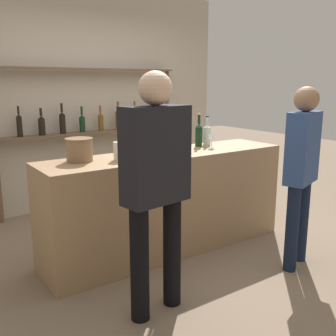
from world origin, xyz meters
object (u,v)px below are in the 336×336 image
Objects in this scene: counter_bottle_1 at (199,134)px; counter_bottle_0 at (179,141)px; ice_bucket at (79,150)px; customer_left at (156,178)px; counter_bottle_2 at (207,134)px; customer_right at (302,163)px; wine_glass at (212,136)px; cork_jar at (120,151)px.

counter_bottle_0 is at bearing -148.75° from counter_bottle_1.
ice_bucket is (-0.85, 0.25, -0.03)m from counter_bottle_0.
ice_bucket is at bearing 1.86° from customer_left.
counter_bottle_2 is 1.32× the size of ice_bucket.
counter_bottle_2 is 1.64m from customer_left.
counter_bottle_2 is 1.12m from customer_right.
customer_left reaches higher than counter_bottle_2.
customer_left reaches higher than customer_right.
counter_bottle_1 is at bearing 105.73° from wine_glass.
customer_left is at bearing 67.54° from customer_right.
counter_bottle_1 is at bearing 1.30° from ice_bucket.
counter_bottle_1 is at bearing 10.03° from cork_jar.
counter_bottle_1 reaches higher than counter_bottle_2.
counter_bottle_1 is 1.31m from ice_bucket.
customer_right is (0.13, -1.10, -0.14)m from counter_bottle_2.
customer_right reaches higher than wine_glass.
cork_jar is at bearing -18.24° from customer_left.
ice_bucket is at bearing -177.92° from counter_bottle_2.
counter_bottle_1 is at bearing 31.25° from counter_bottle_0.
wine_glass is (0.04, -0.15, -0.00)m from counter_bottle_1.
cork_jar is at bearing -178.66° from wine_glass.
counter_bottle_1 reaches higher than counter_bottle_0.
counter_bottle_1 is 0.21× the size of customer_right.
counter_bottle_1 is 2.17× the size of cork_jar.
counter_bottle_1 is at bearing -5.01° from customer_right.
customer_left is at bearing -101.21° from cork_jar.
customer_right is at bearing -47.70° from counter_bottle_0.
customer_left is at bearing -140.06° from counter_bottle_1.
ice_bucket is at bearing 37.90° from customer_right.
customer_left is (-0.16, -0.80, -0.05)m from cork_jar.
ice_bucket is (-1.36, 0.12, -0.02)m from wine_glass.
customer_right is at bearing -77.03° from wine_glass.
cork_jar is (-1.14, -0.20, -0.04)m from counter_bottle_2.
counter_bottle_2 is 1.96× the size of cork_jar.
cork_jar is at bearing -169.97° from counter_bottle_1.
counter_bottle_0 reaches higher than counter_bottle_2.
counter_bottle_0 is 0.88m from ice_bucket.
customer_right is (0.72, -0.79, -0.16)m from counter_bottle_0.
customer_right reaches higher than counter_bottle_0.
counter_bottle_0 is 2.15× the size of cork_jar.
counter_bottle_0 is 1.10× the size of counter_bottle_2.
cork_jar is at bearing 169.01° from counter_bottle_0.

